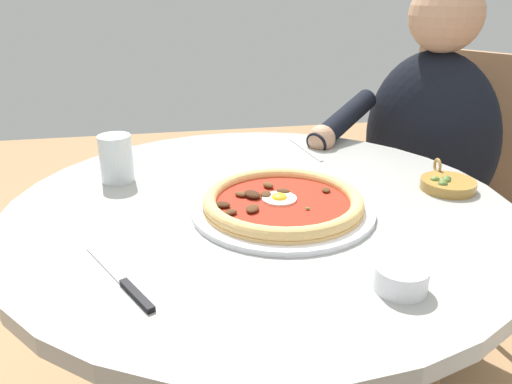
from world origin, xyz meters
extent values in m
cylinder|color=#999993|center=(0.00, 0.00, 0.70)|extent=(0.94, 0.94, 0.03)
cylinder|color=gray|center=(0.00, 0.00, 0.35)|extent=(0.11, 0.11, 0.66)
cylinder|color=white|center=(-0.03, 0.05, 0.72)|extent=(0.33, 0.33, 0.01)
cylinder|color=#E0B26B|center=(-0.03, 0.05, 0.73)|extent=(0.29, 0.29, 0.01)
torus|color=#E0B26B|center=(-0.03, 0.05, 0.73)|extent=(0.29, 0.29, 0.02)
cylinder|color=#A82314|center=(-0.03, 0.05, 0.73)|extent=(0.27, 0.27, 0.00)
cylinder|color=white|center=(-0.03, 0.04, 0.73)|extent=(0.06, 0.06, 0.00)
ellipsoid|color=yellow|center=(-0.03, 0.04, 0.74)|extent=(0.03, 0.03, 0.02)
ellipsoid|color=#4C2D19|center=(-0.04, 0.01, 0.74)|extent=(0.03, 0.03, 0.01)
ellipsoid|color=brown|center=(0.04, 0.01, 0.74)|extent=(0.03, 0.03, 0.01)
ellipsoid|color=#3D2314|center=(0.02, 0.02, 0.74)|extent=(0.04, 0.04, 0.01)
ellipsoid|color=#4C2D19|center=(0.03, 0.08, 0.74)|extent=(0.03, 0.04, 0.01)
ellipsoid|color=#4C2D19|center=(-0.01, 0.02, 0.74)|extent=(0.03, 0.03, 0.01)
ellipsoid|color=brown|center=(-0.02, -0.02, 0.74)|extent=(0.03, 0.03, 0.01)
ellipsoid|color=#4C2D19|center=(-0.12, 0.02, 0.74)|extent=(0.02, 0.03, 0.01)
ellipsoid|color=#3D2314|center=(0.08, 0.05, 0.74)|extent=(0.03, 0.03, 0.01)
ellipsoid|color=#4C2D19|center=(0.07, 0.08, 0.74)|extent=(0.03, 0.02, 0.01)
ellipsoid|color=#2D6B28|center=(-0.07, 0.09, 0.74)|extent=(0.01, 0.01, 0.00)
ellipsoid|color=#2D6B28|center=(-0.09, 0.15, 0.74)|extent=(0.01, 0.01, 0.00)
ellipsoid|color=#2D6B28|center=(-0.02, -0.03, 0.74)|extent=(0.01, 0.01, 0.00)
cylinder|color=silver|center=(0.27, -0.16, 0.76)|extent=(0.07, 0.07, 0.10)
cylinder|color=silver|center=(0.27, -0.16, 0.73)|extent=(0.06, 0.06, 0.03)
cube|color=silver|center=(0.27, 0.18, 0.71)|extent=(0.07, 0.11, 0.00)
cube|color=black|center=(0.22, 0.27, 0.72)|extent=(0.05, 0.08, 0.01)
cylinder|color=white|center=(-0.13, 0.32, 0.73)|extent=(0.07, 0.07, 0.03)
cylinder|color=olive|center=(-0.13, 0.32, 0.74)|extent=(0.06, 0.06, 0.01)
cylinder|color=olive|center=(-0.38, 0.01, 0.72)|extent=(0.11, 0.11, 0.02)
torus|color=olive|center=(-0.39, -0.05, 0.74)|extent=(0.01, 0.03, 0.03)
ellipsoid|color=#516B2D|center=(-0.37, 0.01, 0.73)|extent=(0.02, 0.02, 0.02)
ellipsoid|color=#516B2D|center=(-0.36, 0.02, 0.73)|extent=(0.02, 0.02, 0.02)
ellipsoid|color=#516B2D|center=(-0.35, 0.00, 0.73)|extent=(0.02, 0.02, 0.02)
ellipsoid|color=#516B2D|center=(-0.36, 0.01, 0.73)|extent=(0.02, 0.02, 0.02)
ellipsoid|color=#516B2D|center=(-0.38, 0.00, 0.73)|extent=(0.02, 0.02, 0.02)
cube|color=#BCBCC1|center=(-0.17, -0.29, 0.71)|extent=(0.04, 0.18, 0.00)
cube|color=#282833|center=(-0.55, -0.37, 0.23)|extent=(0.42, 0.44, 0.45)
ellipsoid|color=black|center=(-0.55, -0.37, 0.69)|extent=(0.40, 0.44, 0.48)
sphere|color=tan|center=(-0.55, -0.37, 1.02)|extent=(0.19, 0.19, 0.19)
cylinder|color=black|center=(-0.29, -0.37, 0.76)|extent=(0.24, 0.21, 0.12)
sphere|color=tan|center=(-0.21, -0.31, 0.73)|extent=(0.07, 0.07, 0.07)
cube|color=#957050|center=(-0.59, -0.40, 0.46)|extent=(0.56, 0.56, 0.02)
cube|color=#957050|center=(-0.74, -0.51, 0.69)|extent=(0.22, 0.31, 0.43)
cylinder|color=#8E6B4C|center=(-0.34, -0.45, 0.23)|extent=(0.02, 0.02, 0.46)
cylinder|color=#8E6B4C|center=(-0.54, -0.15, 0.23)|extent=(0.02, 0.02, 0.46)
cylinder|color=#8E6B4C|center=(-0.63, -0.65, 0.23)|extent=(0.02, 0.02, 0.46)
cylinder|color=#8E6B4C|center=(-0.84, -0.36, 0.23)|extent=(0.02, 0.02, 0.46)
camera|label=1|loc=(0.16, 0.85, 1.10)|focal=35.41mm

